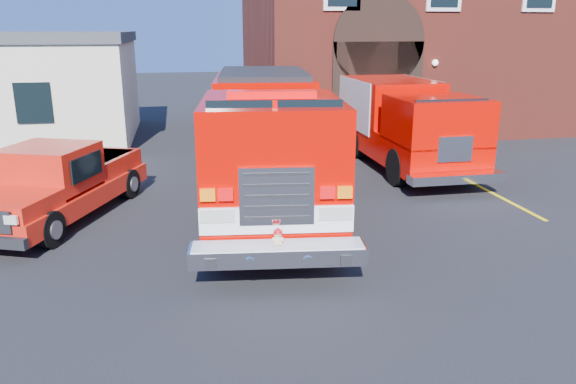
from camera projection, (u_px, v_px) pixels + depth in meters
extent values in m
plane|color=black|center=(278.00, 232.00, 12.81)|extent=(100.00, 100.00, 0.00)
cube|color=yellow|center=(511.00, 203.00, 14.95)|extent=(0.12, 3.00, 0.01)
cube|color=yellow|center=(458.00, 175.00, 17.78)|extent=(0.12, 3.00, 0.01)
cube|color=yellow|center=(419.00, 155.00, 20.60)|extent=(0.12, 3.00, 0.01)
cube|color=maroon|center=(413.00, 39.00, 26.54)|extent=(15.00, 10.00, 8.00)
cube|color=black|center=(377.00, 95.00, 21.72)|extent=(3.60, 0.12, 4.00)
cylinder|color=black|center=(379.00, 42.00, 21.16)|extent=(3.60, 0.12, 3.60)
cube|color=beige|center=(5.00, 92.00, 22.84)|extent=(10.00, 8.00, 4.00)
cube|color=black|center=(33.00, 103.00, 19.41)|extent=(1.20, 0.10, 1.40)
cylinder|color=black|center=(214.00, 224.00, 11.54)|extent=(0.54, 1.26, 1.23)
cylinder|color=black|center=(332.00, 221.00, 11.71)|extent=(0.54, 1.26, 1.23)
cube|color=#CC0600|center=(267.00, 166.00, 14.94)|extent=(3.98, 10.29, 1.00)
cube|color=#CC0600|center=(264.00, 105.00, 17.04)|extent=(3.36, 5.20, 1.78)
cube|color=#CC0600|center=(272.00, 140.00, 11.48)|extent=(3.20, 3.88, 1.67)
cube|color=black|center=(275.00, 130.00, 10.02)|extent=(2.44, 0.39, 1.05)
cube|color=red|center=(272.00, 94.00, 11.22)|extent=(1.81, 0.59, 0.16)
cube|color=white|center=(277.00, 220.00, 10.06)|extent=(2.77, 0.40, 0.49)
cube|color=silver|center=(277.00, 196.00, 9.93)|extent=(1.33, 0.23, 1.05)
cube|color=silver|center=(278.00, 254.00, 9.91)|extent=(3.17, 0.99, 0.31)
cube|color=#B7B7BF|center=(217.00, 106.00, 16.94)|extent=(0.53, 3.98, 1.45)
cube|color=#B7B7BF|center=(310.00, 105.00, 17.13)|extent=(0.53, 3.98, 1.45)
sphere|color=#D4BC89|center=(278.00, 240.00, 9.84)|extent=(0.19, 0.19, 0.17)
sphere|color=#D4BC89|center=(278.00, 234.00, 9.80)|extent=(0.16, 0.16, 0.14)
sphere|color=#D4BC89|center=(275.00, 231.00, 9.79)|extent=(0.06, 0.06, 0.05)
sphere|color=#D4BC89|center=(281.00, 231.00, 9.80)|extent=(0.06, 0.06, 0.05)
ellipsoid|color=red|center=(278.00, 231.00, 9.79)|extent=(0.16, 0.16, 0.08)
cylinder|color=red|center=(278.00, 233.00, 9.78)|extent=(0.19, 0.19, 0.01)
cylinder|color=black|center=(50.00, 229.00, 11.82)|extent=(0.56, 0.84, 0.80)
cube|color=red|center=(61.00, 196.00, 13.67)|extent=(3.89, 5.83, 0.45)
cube|color=red|center=(6.00, 204.00, 11.73)|extent=(2.26, 2.07, 0.35)
cube|color=red|center=(50.00, 167.00, 13.17)|extent=(2.37, 2.35, 1.00)
cube|color=red|center=(93.00, 165.00, 15.07)|extent=(2.48, 2.63, 0.55)
cylinder|color=black|center=(398.00, 167.00, 16.45)|extent=(0.35, 1.11, 1.11)
cylinder|color=black|center=(468.00, 164.00, 16.86)|extent=(0.35, 1.11, 1.11)
cube|color=#CC0600|center=(398.00, 138.00, 19.23)|extent=(2.52, 8.07, 0.91)
cube|color=#CC0600|center=(384.00, 99.00, 20.33)|extent=(2.52, 5.04, 1.51)
cube|color=#CC0600|center=(437.00, 120.00, 16.28)|extent=(2.52, 2.42, 1.31)
cube|color=#B7B7BF|center=(350.00, 103.00, 20.13)|extent=(0.04, 4.23, 1.71)
cube|color=#B7B7BF|center=(417.00, 101.00, 20.59)|extent=(0.04, 4.23, 1.71)
cube|color=silver|center=(457.00, 178.00, 15.28)|extent=(2.72, 0.46, 0.25)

